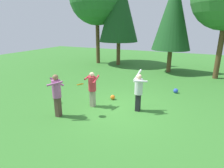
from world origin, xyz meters
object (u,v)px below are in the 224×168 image
ball_orange (113,97)px  frisbee (80,84)px  person_catcher (57,92)px  ball_blue (176,91)px  ball_white (59,101)px  person_thrower (139,89)px  tree_left (119,5)px  person_bystander (92,87)px  tree_center (173,15)px

ball_orange → frisbee: bearing=-101.9°
person_catcher → ball_orange: bearing=33.9°
person_catcher → ball_blue: (3.96, 4.86, -0.91)m
ball_white → ball_blue: size_ratio=0.76×
person_thrower → ball_white: 3.83m
frisbee → ball_blue: frisbee is taller
ball_blue → person_thrower: bearing=-111.7°
frisbee → person_catcher: bearing=-149.8°
tree_left → person_bystander: bearing=-73.7°
ball_orange → tree_center: size_ratio=0.03×
person_bystander → frisbee: bearing=-0.0°
ball_white → person_catcher: bearing=-50.0°
person_thrower → tree_center: 8.57m
ball_white → person_bystander: bearing=13.1°
ball_white → frisbee: bearing=-19.1°
person_thrower → tree_center: (0.04, 7.90, 3.32)m
person_thrower → tree_left: 10.94m
person_bystander → tree_center: bearing=164.0°
person_thrower → person_catcher: bearing=-1.4°
frisbee → ball_orange: size_ratio=1.57×
ball_white → ball_blue: 6.17m
person_bystander → tree_left: 10.61m
frisbee → ball_blue: (3.17, 4.40, -1.19)m
person_catcher → person_bystander: size_ratio=1.09×
person_catcher → tree_left: (-1.96, 10.76, 4.17)m
tree_left → person_catcher: bearing=-79.7°
person_catcher → person_bystander: bearing=31.7°
ball_blue → tree_left: (-5.93, 5.89, 5.07)m
person_bystander → ball_blue: 4.77m
ball_orange → tree_center: 8.46m
frisbee → tree_left: tree_left is taller
person_thrower → ball_white: bearing=-22.8°
ball_orange → ball_blue: ball_blue is taller
person_catcher → tree_left: tree_left is taller
person_catcher → ball_white: 1.66m
person_catcher → frisbee: bearing=0.0°
person_catcher → tree_center: size_ratio=0.25×
tree_left → tree_center: tree_left is taller
ball_blue → tree_center: tree_center is taller
tree_center → ball_blue: bearing=-76.6°
ball_white → tree_center: size_ratio=0.03×
person_bystander → person_thrower: bearing=99.6°
frisbee → tree_center: size_ratio=0.05×
person_thrower → person_catcher: person_thrower is taller
person_catcher → ball_blue: size_ratio=6.78×
person_catcher → person_bystander: person_catcher is taller
person_bystander → ball_orange: (0.48, 1.13, -0.83)m
person_catcher → person_thrower: bearing=3.6°
ball_white → person_thrower: bearing=12.4°
person_thrower → ball_orange: size_ratio=7.70×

